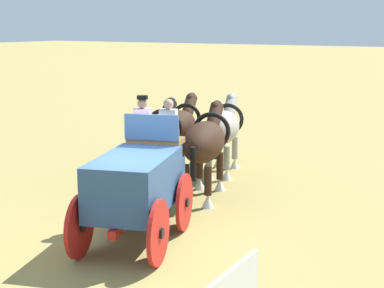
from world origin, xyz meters
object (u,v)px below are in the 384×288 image
at_px(draft_horse_rear_off, 205,143).
at_px(draft_horse_lead_near, 180,127).
at_px(draft_horse_rear_near, 155,139).
at_px(draft_horse_lead_off, 223,128).
at_px(show_wagon, 137,182).

bearing_deg(draft_horse_rear_off, draft_horse_lead_near, 45.12).
xyz_separation_m(draft_horse_rear_near, draft_horse_rear_off, (0.42, -1.23, -0.04)).
relative_size(draft_horse_rear_near, draft_horse_rear_off, 0.97).
bearing_deg(draft_horse_rear_off, draft_horse_rear_near, 108.75).
bearing_deg(draft_horse_rear_near, draft_horse_lead_off, -7.78).
xyz_separation_m(draft_horse_rear_near, draft_horse_lead_off, (2.89, -0.39, -0.11)).
height_order(draft_horse_rear_off, draft_horse_lead_near, draft_horse_rear_off).
distance_m(show_wagon, draft_horse_rear_near, 3.44).
bearing_deg(draft_horse_lead_near, draft_horse_lead_off, -71.63).
height_order(draft_horse_rear_near, draft_horse_rear_off, draft_horse_rear_near).
height_order(show_wagon, draft_horse_rear_near, show_wagon).
distance_m(show_wagon, draft_horse_lead_near, 6.03).
xyz_separation_m(show_wagon, draft_horse_lead_off, (5.88, 1.30, 0.11)).
relative_size(show_wagon, draft_horse_rear_near, 1.75).
relative_size(draft_horse_rear_off, draft_horse_lead_near, 1.06).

